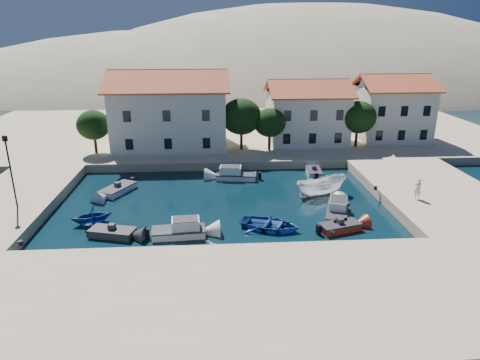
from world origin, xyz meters
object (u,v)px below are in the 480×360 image
at_px(rowboat_south, 270,229).
at_px(boat_east, 321,195).
at_px(building_left, 170,108).
at_px(building_mid, 307,111).
at_px(cabin_cruiser_east, 337,211).
at_px(cabin_cruiser_south, 178,230).
at_px(building_right, 392,107).
at_px(lamppost, 10,165).
at_px(pedestrian, 418,189).

bearing_deg(rowboat_south, boat_east, -16.83).
relative_size(building_left, boat_east, 2.75).
xyz_separation_m(building_mid, cabin_cruiser_east, (-1.99, -22.67, -4.75)).
bearing_deg(cabin_cruiser_south, building_mid, 54.68).
height_order(building_right, lamppost, building_right).
xyz_separation_m(cabin_cruiser_south, boat_east, (13.30, 7.92, -0.48)).
height_order(building_mid, cabin_cruiser_south, building_mid).
height_order(building_mid, lamppost, building_mid).
relative_size(cabin_cruiser_south, pedestrian, 2.22).
bearing_deg(building_right, cabin_cruiser_east, -120.59).
height_order(building_left, boat_east, building_left).
xyz_separation_m(building_right, cabin_cruiser_east, (-13.99, -23.67, -5.00)).
distance_m(building_mid, cabin_cruiser_south, 30.20).
height_order(boat_east, pedestrian, pedestrian).
height_order(cabin_cruiser_east, boat_east, cabin_cruiser_east).
relative_size(lamppost, cabin_cruiser_east, 1.33).
height_order(building_mid, pedestrian, building_mid).
xyz_separation_m(building_left, rowboat_south, (9.88, -23.66, -5.94)).
relative_size(building_left, rowboat_south, 3.01).
distance_m(rowboat_south, boat_east, 9.24).
distance_m(building_mid, boat_east, 18.47).
relative_size(cabin_cruiser_east, boat_east, 0.87).
height_order(lamppost, cabin_cruiser_south, lamppost).
distance_m(building_mid, cabin_cruiser_east, 23.24).
bearing_deg(cabin_cruiser_south, building_right, 39.90).
bearing_deg(rowboat_south, lamppost, 103.47).
distance_m(cabin_cruiser_south, rowboat_south, 7.42).
relative_size(building_left, building_mid, 1.40).
xyz_separation_m(building_mid, building_right, (12.00, 1.00, 0.25)).
bearing_deg(building_right, boat_east, -127.33).
xyz_separation_m(cabin_cruiser_south, pedestrian, (20.99, 3.98, 1.49)).
xyz_separation_m(building_left, cabin_cruiser_south, (2.53, -24.50, -5.46)).
height_order(building_left, building_right, building_left).
bearing_deg(building_left, lamppost, -119.90).
distance_m(building_right, cabin_cruiser_south, 38.50).
distance_m(lamppost, rowboat_south, 22.21).
bearing_deg(pedestrian, boat_east, -37.34).
height_order(building_mid, cabin_cruiser_east, building_mid).
distance_m(boat_east, pedestrian, 8.86).
xyz_separation_m(building_mid, cabin_cruiser_south, (-15.47, -25.50, -4.75)).
height_order(building_left, lamppost, building_left).
distance_m(lamppost, pedestrian, 35.13).
relative_size(lamppost, boat_east, 1.16).
bearing_deg(cabin_cruiser_east, lamppost, 105.51).
distance_m(cabin_cruiser_south, cabin_cruiser_east, 13.78).
xyz_separation_m(lamppost, pedestrian, (35.02, -0.52, -2.79)).
relative_size(building_right, boat_east, 1.77).
xyz_separation_m(lamppost, rowboat_south, (21.38, -3.66, -4.75)).
relative_size(building_right, rowboat_south, 1.93).
relative_size(lamppost, rowboat_south, 1.27).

